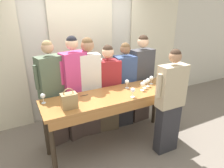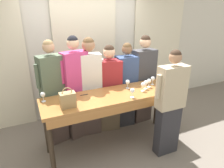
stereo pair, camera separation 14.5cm
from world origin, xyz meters
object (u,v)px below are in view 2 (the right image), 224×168
at_px(guest_striped_shirt, 109,89).
at_px(handbag, 68,100).
at_px(tasting_bar, 114,101).
at_px(wine_glass_center_mid, 153,79).
at_px(wine_glass_front_right, 161,77).
at_px(wine_glass_back_left, 146,83).
at_px(guest_pink_top, 76,88).
at_px(host_pouring, 170,104).
at_px(guest_olive_jacket, 54,94).
at_px(guest_navy_coat, 126,85).
at_px(wine_glass_center_right, 128,82).
at_px(guest_beige_cap, 143,79).
at_px(wine_glass_back_right, 171,81).
at_px(wine_glass_front_mid, 143,85).
at_px(wine_glass_center_left, 132,91).
at_px(wine_glass_back_mid, 149,81).
at_px(guest_cream_sweater, 90,86).
at_px(wine_bottle, 161,79).
at_px(wine_glass_front_left, 43,95).

bearing_deg(guest_striped_shirt, handbag, -144.54).
bearing_deg(handbag, guest_striped_shirt, 35.46).
relative_size(tasting_bar, wine_glass_center_mid, 15.15).
relative_size(tasting_bar, wine_glass_front_right, 15.15).
xyz_separation_m(handbag, guest_striped_shirt, (0.90, 0.64, -0.24)).
bearing_deg(tasting_bar, wine_glass_back_left, 0.42).
xyz_separation_m(guest_pink_top, host_pouring, (1.18, -1.03, -0.08)).
bearing_deg(guest_pink_top, wine_glass_center_mid, -17.85).
distance_m(wine_glass_center_mid, guest_olive_jacket, 1.72).
relative_size(wine_glass_front_right, guest_olive_jacket, 0.08).
relative_size(wine_glass_front_right, host_pouring, 0.09).
bearing_deg(wine_glass_back_left, guest_navy_coat, 99.00).
bearing_deg(wine_glass_center_right, guest_beige_cap, 34.10).
bearing_deg(wine_glass_back_right, wine_glass_front_mid, 177.02).
bearing_deg(wine_glass_front_right, wine_glass_center_left, -156.01).
xyz_separation_m(wine_glass_back_mid, guest_cream_sweater, (-0.90, 0.49, -0.12)).
bearing_deg(wine_glass_back_left, wine_bottle, 5.31).
bearing_deg(wine_glass_front_right, guest_cream_sweater, 162.75).
height_order(wine_bottle, guest_beige_cap, guest_beige_cap).
height_order(wine_glass_front_left, wine_glass_back_mid, same).
distance_m(wine_glass_front_left, wine_glass_center_left, 1.32).
relative_size(handbag, wine_glass_front_mid, 1.94).
bearing_deg(wine_glass_front_mid, wine_glass_front_right, 21.97).
bearing_deg(tasting_bar, guest_navy_coat, 47.06).
distance_m(wine_glass_front_mid, host_pouring, 0.53).
distance_m(tasting_bar, guest_cream_sweater, 0.59).
relative_size(guest_olive_jacket, guest_pink_top, 0.98).
bearing_deg(wine_glass_center_right, guest_pink_top, 154.42).
height_order(guest_pink_top, guest_beige_cap, guest_pink_top).
bearing_deg(guest_striped_shirt, wine_glass_center_left, -85.40).
distance_m(wine_bottle, wine_glass_back_right, 0.18).
distance_m(wine_bottle, guest_olive_jacket, 1.84).
xyz_separation_m(wine_bottle, guest_cream_sweater, (-1.13, 0.50, -0.14)).
bearing_deg(wine_glass_back_left, wine_glass_front_mid, -147.92).
xyz_separation_m(tasting_bar, wine_glass_front_right, (1.01, 0.15, 0.23)).
xyz_separation_m(guest_cream_sweater, guest_striped_shirt, (0.37, 0.00, -0.12)).
height_order(wine_bottle, wine_glass_back_left, wine_bottle).
distance_m(wine_glass_center_left, guest_olive_jacket, 1.30).
bearing_deg(wine_glass_front_left, host_pouring, -21.95).
bearing_deg(guest_cream_sweater, tasting_bar, -67.53).
bearing_deg(handbag, guest_cream_sweater, 50.30).
bearing_deg(wine_glass_front_right, tasting_bar, -171.27).
distance_m(wine_glass_back_mid, guest_striped_shirt, 0.76).
bearing_deg(guest_beige_cap, wine_glass_center_mid, -100.39).
relative_size(wine_bottle, wine_glass_back_right, 2.23).
height_order(tasting_bar, guest_striped_shirt, guest_striped_shirt).
bearing_deg(wine_glass_center_mid, wine_glass_front_right, 9.31).
bearing_deg(host_pouring, guest_striped_shirt, 118.30).
distance_m(wine_bottle, wine_glass_back_mid, 0.23).
xyz_separation_m(wine_glass_front_mid, guest_striped_shirt, (-0.34, 0.59, -0.23)).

